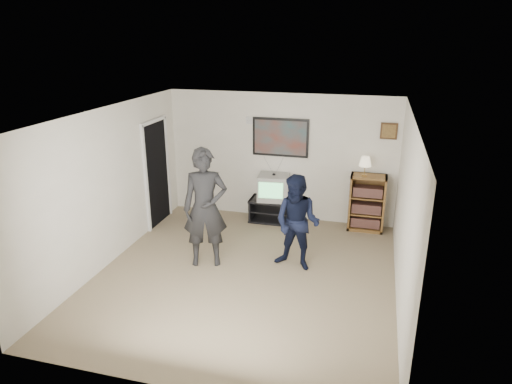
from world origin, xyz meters
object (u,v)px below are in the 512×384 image
at_px(media_stand, 273,210).
at_px(person_short, 297,223).
at_px(bookshelf, 367,203).
at_px(crt_television, 274,187).
at_px(person_tall, 205,208).

distance_m(media_stand, person_short, 2.01).
height_order(media_stand, person_short, person_short).
xyz_separation_m(bookshelf, person_short, (-1.01, -1.82, 0.23)).
height_order(crt_television, bookshelf, bookshelf).
bearing_deg(crt_television, media_stand, 173.91).
xyz_separation_m(crt_television, bookshelf, (1.79, 0.05, -0.17)).
xyz_separation_m(crt_television, person_short, (0.78, -1.77, 0.06)).
bearing_deg(media_stand, person_short, -66.37).
relative_size(crt_television, bookshelf, 0.55).
xyz_separation_m(person_tall, person_short, (1.43, 0.23, -0.19)).
bearing_deg(person_short, crt_television, 125.85).
distance_m(crt_television, bookshelf, 1.80).
distance_m(bookshelf, person_tall, 3.21).
bearing_deg(person_short, bookshelf, 72.98).
xyz_separation_m(media_stand, person_short, (0.79, -1.77, 0.54)).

